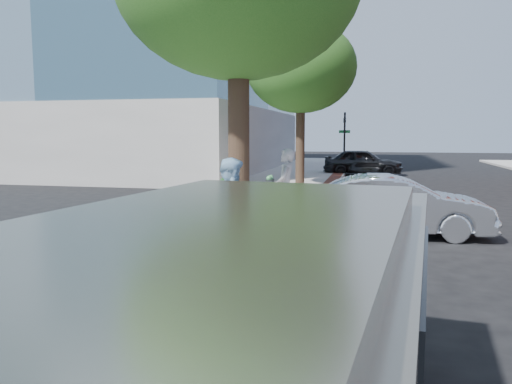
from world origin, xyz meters
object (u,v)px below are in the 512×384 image
(person_gray, at_px, (286,187))
(person_green, at_px, (231,191))
(person_officer, at_px, (233,210))
(sedan_silver, at_px, (395,206))
(parking_meter, at_px, (270,196))
(bg_car, at_px, (363,162))
(van, at_px, (249,343))

(person_gray, height_order, person_green, person_gray)
(person_officer, height_order, sedan_silver, person_officer)
(parking_meter, xyz_separation_m, bg_car, (1.54, 20.61, -0.42))
(person_gray, xyz_separation_m, bg_car, (1.63, 18.11, -0.33))
(bg_car, xyz_separation_m, van, (-0.28, -27.50, 0.32))
(sedan_silver, relative_size, van, 0.78)
(parking_meter, distance_m, sedan_silver, 3.63)
(parking_meter, relative_size, bg_car, 0.32)
(person_gray, xyz_separation_m, sedan_silver, (2.69, -0.00, -0.39))
(parking_meter, bearing_deg, person_gray, 92.19)
(bg_car, bearing_deg, parking_meter, 176.85)
(sedan_silver, distance_m, van, 9.49)
(person_green, bearing_deg, sedan_silver, -176.99)
(person_green, bearing_deg, van, 116.45)
(person_officer, relative_size, bg_car, 0.41)
(person_officer, relative_size, person_green, 1.24)
(person_officer, bearing_deg, van, -176.15)
(van, bearing_deg, bg_car, 95.63)
(person_officer, bearing_deg, sedan_silver, -51.16)
(person_gray, bearing_deg, sedan_silver, 86.50)
(parking_meter, relative_size, person_green, 0.97)
(person_gray, relative_size, van, 0.34)
(person_officer, bearing_deg, person_gray, -17.67)
(person_gray, distance_m, van, 9.48)
(person_green, distance_m, bg_car, 17.89)
(person_gray, bearing_deg, parking_meter, -1.27)
(person_gray, relative_size, person_green, 1.27)
(van, bearing_deg, parking_meter, 106.54)
(sedan_silver, xyz_separation_m, bg_car, (-1.06, 18.11, 0.06))
(person_gray, relative_size, sedan_silver, 0.44)
(parking_meter, height_order, person_officer, person_officer)
(person_green, relative_size, van, 0.27)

